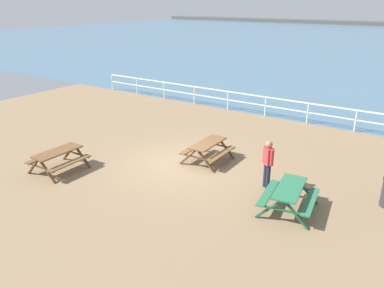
{
  "coord_description": "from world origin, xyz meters",
  "views": [
    {
      "loc": [
        7.92,
        -10.82,
        5.9
      ],
      "look_at": [
        0.34,
        0.26,
        0.8
      ],
      "focal_mm": 35.66,
      "sensor_mm": 36.0,
      "label": 1
    }
  ],
  "objects_px": {
    "visitor": "(268,161)",
    "picnic_table_near_right": "(58,156)",
    "picnic_table_near_left": "(208,147)",
    "picnic_table_mid_centre": "(289,193)"
  },
  "relations": [
    {
      "from": "picnic_table_near_left",
      "to": "visitor",
      "type": "xyz_separation_m",
      "value": [
        2.81,
        -0.79,
        0.36
      ]
    },
    {
      "from": "picnic_table_mid_centre",
      "to": "visitor",
      "type": "height_order",
      "value": "visitor"
    },
    {
      "from": "picnic_table_near_right",
      "to": "picnic_table_mid_centre",
      "type": "height_order",
      "value": "same"
    },
    {
      "from": "picnic_table_mid_centre",
      "to": "picnic_table_near_right",
      "type": "bearing_deg",
      "value": 95.49
    },
    {
      "from": "visitor",
      "to": "picnic_table_near_right",
      "type": "bearing_deg",
      "value": -28.67
    },
    {
      "from": "picnic_table_near_right",
      "to": "visitor",
      "type": "bearing_deg",
      "value": -66.88
    },
    {
      "from": "picnic_table_near_left",
      "to": "visitor",
      "type": "relative_size",
      "value": 1.11
    },
    {
      "from": "picnic_table_near_right",
      "to": "visitor",
      "type": "xyz_separation_m",
      "value": [
        6.83,
        3.03,
        0.36
      ]
    },
    {
      "from": "picnic_table_near_left",
      "to": "picnic_table_near_right",
      "type": "bearing_deg",
      "value": 132.07
    },
    {
      "from": "picnic_table_mid_centre",
      "to": "visitor",
      "type": "xyz_separation_m",
      "value": [
        -1.15,
        1.01,
        0.36
      ]
    }
  ]
}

